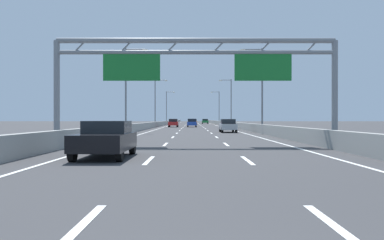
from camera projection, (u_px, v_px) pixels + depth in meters
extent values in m
plane|color=#38383A|center=(194.00, 125.00, 101.89)|extent=(260.00, 260.00, 0.00)
cube|color=white|center=(79.00, 230.00, 5.40)|extent=(0.16, 3.00, 0.01)
cube|color=white|center=(150.00, 160.00, 14.40)|extent=(0.16, 3.00, 0.01)
cube|color=white|center=(167.00, 144.00, 23.40)|extent=(0.16, 3.00, 0.01)
cube|color=white|center=(174.00, 137.00, 32.40)|extent=(0.16, 3.00, 0.01)
cube|color=white|center=(178.00, 133.00, 41.40)|extent=(0.16, 3.00, 0.01)
cube|color=white|center=(181.00, 131.00, 50.40)|extent=(0.16, 3.00, 0.01)
cube|color=white|center=(183.00, 129.00, 59.40)|extent=(0.16, 3.00, 0.01)
cube|color=white|center=(184.00, 127.00, 68.40)|extent=(0.16, 3.00, 0.01)
cube|color=white|center=(185.00, 126.00, 77.40)|extent=(0.16, 3.00, 0.01)
cube|color=white|center=(186.00, 126.00, 86.40)|extent=(0.16, 3.00, 0.01)
cube|color=white|center=(187.00, 125.00, 95.40)|extent=(0.16, 3.00, 0.01)
cube|color=white|center=(188.00, 124.00, 104.40)|extent=(0.16, 3.00, 0.01)
cube|color=white|center=(188.00, 124.00, 113.40)|extent=(0.16, 3.00, 0.01)
cube|color=white|center=(188.00, 124.00, 122.40)|extent=(0.16, 3.00, 0.01)
cube|color=white|center=(189.00, 123.00, 131.40)|extent=(0.16, 3.00, 0.01)
cube|color=white|center=(189.00, 123.00, 140.40)|extent=(0.16, 3.00, 0.01)
cube|color=white|center=(189.00, 123.00, 149.40)|extent=(0.16, 3.00, 0.01)
cube|color=white|center=(190.00, 122.00, 158.40)|extent=(0.16, 3.00, 0.01)
cube|color=white|center=(341.00, 230.00, 5.39)|extent=(0.16, 3.00, 0.01)
cube|color=white|center=(249.00, 160.00, 14.39)|extent=(0.16, 3.00, 0.01)
cube|color=white|center=(228.00, 144.00, 23.39)|extent=(0.16, 3.00, 0.01)
cube|color=white|center=(218.00, 137.00, 32.39)|extent=(0.16, 3.00, 0.01)
cube|color=white|center=(213.00, 133.00, 41.39)|extent=(0.16, 3.00, 0.01)
cube|color=white|center=(209.00, 131.00, 50.39)|extent=(0.16, 3.00, 0.01)
cube|color=white|center=(207.00, 129.00, 59.39)|extent=(0.16, 3.00, 0.01)
cube|color=white|center=(205.00, 127.00, 68.39)|extent=(0.16, 3.00, 0.01)
cube|color=white|center=(204.00, 126.00, 77.39)|extent=(0.16, 3.00, 0.01)
cube|color=white|center=(203.00, 126.00, 86.39)|extent=(0.16, 3.00, 0.01)
cube|color=white|center=(202.00, 125.00, 95.39)|extent=(0.16, 3.00, 0.01)
cube|color=white|center=(201.00, 124.00, 104.39)|extent=(0.16, 3.00, 0.01)
cube|color=white|center=(201.00, 124.00, 113.39)|extent=(0.16, 3.00, 0.01)
cube|color=white|center=(200.00, 124.00, 122.39)|extent=(0.16, 3.00, 0.01)
cube|color=white|center=(200.00, 123.00, 131.39)|extent=(0.16, 3.00, 0.01)
cube|color=white|center=(199.00, 123.00, 140.39)|extent=(0.16, 3.00, 0.01)
cube|color=white|center=(199.00, 123.00, 149.39)|extent=(0.16, 3.00, 0.01)
cube|color=white|center=(199.00, 122.00, 158.39)|extent=(0.16, 3.00, 0.01)
cube|color=white|center=(171.00, 125.00, 89.91)|extent=(0.16, 176.00, 0.01)
cube|color=white|center=(217.00, 125.00, 89.87)|extent=(0.16, 176.00, 0.01)
cube|color=#9E9E99|center=(170.00, 122.00, 111.92)|extent=(0.45, 220.00, 0.95)
cube|color=#9E9E99|center=(219.00, 122.00, 111.87)|extent=(0.45, 220.00, 0.95)
cylinder|color=gray|center=(58.00, 92.00, 23.58)|extent=(0.36, 0.36, 6.20)
cylinder|color=gray|center=(336.00, 92.00, 23.52)|extent=(0.36, 0.36, 6.20)
cylinder|color=gray|center=(197.00, 41.00, 23.54)|extent=(16.63, 0.32, 0.32)
cylinder|color=gray|center=(197.00, 52.00, 23.54)|extent=(16.63, 0.26, 0.26)
cylinder|color=gray|center=(81.00, 46.00, 23.57)|extent=(0.74, 0.10, 0.74)
cylinder|color=gray|center=(128.00, 46.00, 23.56)|extent=(0.74, 0.10, 0.74)
cylinder|color=gray|center=(174.00, 46.00, 23.55)|extent=(0.74, 0.10, 0.74)
cylinder|color=gray|center=(220.00, 46.00, 23.54)|extent=(0.74, 0.10, 0.74)
cylinder|color=gray|center=(267.00, 46.00, 23.53)|extent=(0.74, 0.10, 0.74)
cylinder|color=gray|center=(313.00, 46.00, 23.52)|extent=(0.74, 0.10, 0.74)
cube|color=#19752D|center=(133.00, 67.00, 23.56)|extent=(3.40, 0.12, 1.60)
cube|color=#19752D|center=(264.00, 67.00, 23.53)|extent=(3.40, 0.12, 1.60)
cylinder|color=slate|center=(127.00, 90.00, 44.48)|extent=(0.20, 0.20, 9.50)
cylinder|color=slate|center=(137.00, 49.00, 44.46)|extent=(2.20, 0.12, 0.12)
cube|color=#F2EAC6|center=(147.00, 50.00, 44.45)|extent=(0.56, 0.28, 0.20)
cylinder|color=slate|center=(264.00, 90.00, 44.42)|extent=(0.20, 0.20, 9.50)
cylinder|color=slate|center=(254.00, 49.00, 44.41)|extent=(2.20, 0.12, 0.12)
cube|color=#F2EAC6|center=(244.00, 50.00, 44.41)|extent=(0.56, 0.28, 0.20)
cylinder|color=slate|center=(157.00, 103.00, 79.77)|extent=(0.20, 0.20, 9.50)
cylinder|color=slate|center=(162.00, 80.00, 79.75)|extent=(2.20, 0.12, 0.12)
cube|color=#F2EAC6|center=(167.00, 81.00, 79.74)|extent=(0.56, 0.28, 0.20)
cylinder|color=slate|center=(233.00, 103.00, 79.71)|extent=(0.20, 0.20, 9.50)
cylinder|color=slate|center=(227.00, 80.00, 79.70)|extent=(2.20, 0.12, 0.12)
cube|color=#F2EAC6|center=(222.00, 81.00, 79.70)|extent=(0.56, 0.28, 0.20)
cylinder|color=slate|center=(168.00, 108.00, 115.06)|extent=(0.20, 0.20, 9.50)
cylinder|color=slate|center=(172.00, 92.00, 115.04)|extent=(2.20, 0.12, 0.12)
cube|color=#F2EAC6|center=(175.00, 92.00, 115.04)|extent=(0.56, 0.28, 0.20)
cylinder|color=slate|center=(221.00, 108.00, 115.00)|extent=(0.20, 0.20, 9.50)
cylinder|color=slate|center=(217.00, 92.00, 114.99)|extent=(2.20, 0.12, 0.12)
cube|color=#F2EAC6|center=(213.00, 92.00, 115.00)|extent=(0.56, 0.28, 0.20)
cube|color=red|center=(175.00, 124.00, 72.31)|extent=(1.73, 4.57, 0.64)
cube|color=black|center=(175.00, 120.00, 72.02)|extent=(1.52, 1.99, 0.54)
cylinder|color=black|center=(171.00, 125.00, 74.05)|extent=(0.22, 0.64, 0.64)
cylinder|color=black|center=(179.00, 125.00, 74.04)|extent=(0.22, 0.64, 0.64)
cylinder|color=black|center=(170.00, 125.00, 70.58)|extent=(0.22, 0.64, 0.64)
cylinder|color=black|center=(179.00, 125.00, 70.58)|extent=(0.22, 0.64, 0.64)
cube|color=#1E7A38|center=(207.00, 122.00, 118.55)|extent=(1.88, 4.59, 0.63)
cube|color=black|center=(207.00, 120.00, 118.56)|extent=(1.65, 1.94, 0.49)
cylinder|color=black|center=(204.00, 123.00, 120.30)|extent=(0.22, 0.64, 0.64)
cylinder|color=black|center=(209.00, 123.00, 120.30)|extent=(0.22, 0.64, 0.64)
cylinder|color=black|center=(204.00, 123.00, 116.81)|extent=(0.22, 0.64, 0.64)
cylinder|color=black|center=(210.00, 123.00, 116.81)|extent=(0.22, 0.64, 0.64)
cube|color=orange|center=(195.00, 122.00, 99.77)|extent=(1.82, 4.69, 0.63)
cube|color=black|center=(195.00, 120.00, 99.44)|extent=(1.60, 2.12, 0.54)
cylinder|color=black|center=(192.00, 123.00, 101.56)|extent=(0.22, 0.64, 0.64)
cylinder|color=black|center=(198.00, 123.00, 101.56)|extent=(0.22, 0.64, 0.64)
cylinder|color=black|center=(192.00, 124.00, 97.98)|extent=(0.22, 0.64, 0.64)
cylinder|color=black|center=(198.00, 124.00, 97.97)|extent=(0.22, 0.64, 0.64)
cube|color=black|center=(107.00, 141.00, 15.45)|extent=(1.89, 4.11, 0.63)
cube|color=black|center=(109.00, 127.00, 15.84)|extent=(1.67, 1.87, 0.49)
cylinder|color=black|center=(95.00, 147.00, 16.96)|extent=(0.22, 0.64, 0.64)
cylinder|color=black|center=(134.00, 147.00, 16.95)|extent=(0.22, 0.64, 0.64)
cylinder|color=black|center=(74.00, 153.00, 13.95)|extent=(0.22, 0.64, 0.64)
cylinder|color=black|center=(121.00, 153.00, 13.94)|extent=(0.22, 0.64, 0.64)
cube|color=#2347AD|center=(193.00, 123.00, 72.41)|extent=(1.71, 4.12, 0.65)
cube|color=black|center=(193.00, 120.00, 72.21)|extent=(1.51, 1.94, 0.55)
cylinder|color=black|center=(189.00, 125.00, 73.92)|extent=(0.22, 0.64, 0.64)
cylinder|color=black|center=(197.00, 125.00, 73.92)|extent=(0.22, 0.64, 0.64)
cylinder|color=black|center=(189.00, 125.00, 70.90)|extent=(0.22, 0.64, 0.64)
cylinder|color=black|center=(198.00, 125.00, 70.90)|extent=(0.22, 0.64, 0.64)
cube|color=#A8ADB2|center=(229.00, 127.00, 44.09)|extent=(1.73, 4.30, 0.62)
cube|color=black|center=(229.00, 122.00, 43.87)|extent=(1.52, 1.86, 0.54)
cylinder|color=black|center=(222.00, 129.00, 45.70)|extent=(0.22, 0.64, 0.64)
cylinder|color=black|center=(235.00, 129.00, 45.69)|extent=(0.22, 0.64, 0.64)
cylinder|color=black|center=(224.00, 130.00, 42.50)|extent=(0.22, 0.64, 0.64)
cylinder|color=black|center=(238.00, 130.00, 42.49)|extent=(0.22, 0.64, 0.64)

